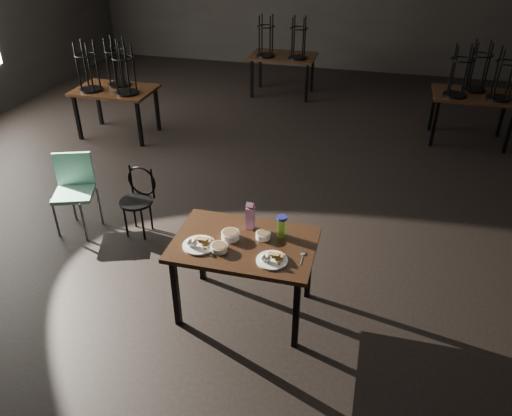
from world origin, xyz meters
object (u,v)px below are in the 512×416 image
(main_table, at_px, (244,250))
(water_bottle, at_px, (282,226))
(school_chair, at_px, (74,186))
(bentwood_chair, at_px, (138,196))
(juice_carton, at_px, (250,216))

(main_table, height_order, water_bottle, water_bottle)
(main_table, bearing_deg, water_bottle, 31.45)
(water_bottle, relative_size, school_chair, 0.22)
(bentwood_chair, bearing_deg, main_table, -26.67)
(juice_carton, relative_size, bentwood_chair, 0.34)
(main_table, height_order, juice_carton, juice_carton)
(bentwood_chair, bearing_deg, school_chair, -165.12)
(water_bottle, height_order, school_chair, water_bottle)
(juice_carton, xyz_separation_m, bentwood_chair, (-1.46, 0.73, -0.42))
(bentwood_chair, bearing_deg, juice_carton, -20.24)
(main_table, relative_size, water_bottle, 6.19)
(water_bottle, distance_m, bentwood_chair, 1.96)
(water_bottle, relative_size, bentwood_chair, 0.25)
(juice_carton, height_order, bentwood_chair, juice_carton)
(main_table, distance_m, bentwood_chair, 1.77)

